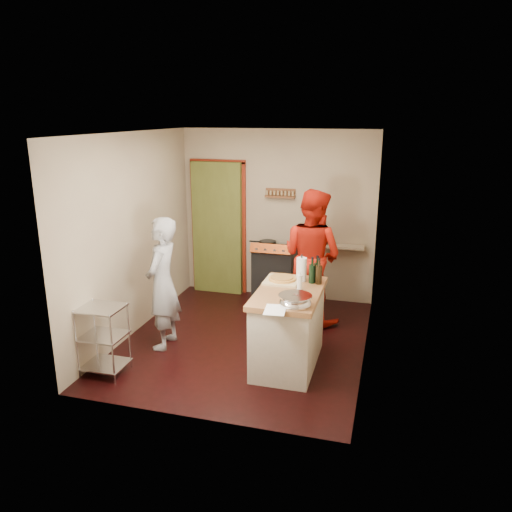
# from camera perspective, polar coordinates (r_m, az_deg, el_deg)

# --- Properties ---
(floor) EXTENTS (3.50, 3.50, 0.00)m
(floor) POSITION_cam_1_polar(r_m,az_deg,el_deg) (6.51, -1.26, -9.63)
(floor) COLOR black
(floor) RESTS_ON ground
(back_wall) EXTENTS (3.00, 0.44, 2.60)m
(back_wall) POSITION_cam_1_polar(r_m,az_deg,el_deg) (7.94, -2.03, 3.76)
(back_wall) COLOR tan
(back_wall) RESTS_ON ground
(left_wall) EXTENTS (0.04, 3.50, 2.60)m
(left_wall) POSITION_cam_1_polar(r_m,az_deg,el_deg) (6.64, -13.83, 2.34)
(left_wall) COLOR tan
(left_wall) RESTS_ON ground
(right_wall) EXTENTS (0.04, 3.50, 2.60)m
(right_wall) POSITION_cam_1_polar(r_m,az_deg,el_deg) (5.82, 12.95, 0.49)
(right_wall) COLOR tan
(right_wall) RESTS_ON ground
(ceiling) EXTENTS (3.00, 3.50, 0.02)m
(ceiling) POSITION_cam_1_polar(r_m,az_deg,el_deg) (5.87, -1.42, 13.99)
(ceiling) COLOR white
(ceiling) RESTS_ON back_wall
(stove) EXTENTS (0.60, 0.63, 1.00)m
(stove) POSITION_cam_1_polar(r_m,az_deg,el_deg) (7.61, 2.16, -2.11)
(stove) COLOR black
(stove) RESTS_ON ground
(wire_shelving) EXTENTS (0.48, 0.40, 0.80)m
(wire_shelving) POSITION_cam_1_polar(r_m,az_deg,el_deg) (5.84, -17.09, -8.79)
(wire_shelving) COLOR silver
(wire_shelving) RESTS_ON ground
(island) EXTENTS (0.71, 1.36, 1.21)m
(island) POSITION_cam_1_polar(r_m,az_deg,el_deg) (5.77, 3.74, -7.95)
(island) COLOR beige
(island) RESTS_ON ground
(person_stripe) EXTENTS (0.43, 0.62, 1.64)m
(person_stripe) POSITION_cam_1_polar(r_m,az_deg,el_deg) (6.18, -10.64, -3.12)
(person_stripe) COLOR #ABAAAF
(person_stripe) RESTS_ON ground
(person_red) EXTENTS (1.12, 1.03, 1.85)m
(person_red) POSITION_cam_1_polar(r_m,az_deg,el_deg) (6.89, 6.40, -0.01)
(person_red) COLOR red
(person_red) RESTS_ON ground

